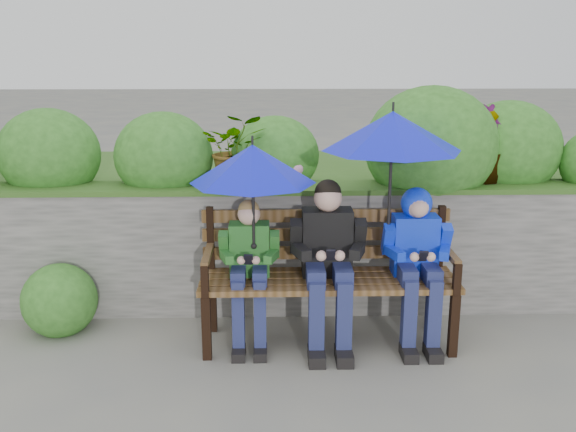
{
  "coord_description": "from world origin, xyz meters",
  "views": [
    {
      "loc": [
        -0.11,
        -4.2,
        2.08
      ],
      "look_at": [
        0.0,
        0.1,
        0.95
      ],
      "focal_mm": 40.0,
      "sensor_mm": 36.0,
      "label": 1
    }
  ],
  "objects_px": {
    "boy_middle": "(328,256)",
    "umbrella_right": "(392,131)",
    "umbrella_left": "(253,164)",
    "boy_right": "(417,252)",
    "park_bench": "(328,268)",
    "boy_left": "(249,264)"
  },
  "relations": [
    {
      "from": "boy_left",
      "to": "umbrella_right",
      "type": "distance_m",
      "value": 1.35
    },
    {
      "from": "boy_left",
      "to": "boy_right",
      "type": "bearing_deg",
      "value": 0.23
    },
    {
      "from": "boy_left",
      "to": "umbrella_left",
      "type": "xyz_separation_m",
      "value": [
        0.03,
        0.01,
        0.71
      ]
    },
    {
      "from": "umbrella_right",
      "to": "boy_middle",
      "type": "bearing_deg",
      "value": -173.69
    },
    {
      "from": "boy_right",
      "to": "umbrella_left",
      "type": "xyz_separation_m",
      "value": [
        -1.15,
        0.01,
        0.64
      ]
    },
    {
      "from": "boy_left",
      "to": "umbrella_left",
      "type": "relative_size",
      "value": 1.21
    },
    {
      "from": "park_bench",
      "to": "boy_right",
      "type": "relative_size",
      "value": 1.61
    },
    {
      "from": "umbrella_left",
      "to": "umbrella_right",
      "type": "relative_size",
      "value": 0.87
    },
    {
      "from": "park_bench",
      "to": "umbrella_right",
      "type": "height_order",
      "value": "umbrella_right"
    },
    {
      "from": "park_bench",
      "to": "boy_left",
      "type": "xyz_separation_m",
      "value": [
        -0.56,
        -0.08,
        0.06
      ]
    },
    {
      "from": "boy_middle",
      "to": "umbrella_left",
      "type": "height_order",
      "value": "umbrella_left"
    },
    {
      "from": "boy_middle",
      "to": "umbrella_right",
      "type": "bearing_deg",
      "value": 6.31
    },
    {
      "from": "park_bench",
      "to": "boy_middle",
      "type": "bearing_deg",
      "value": -93.59
    },
    {
      "from": "boy_middle",
      "to": "boy_right",
      "type": "height_order",
      "value": "boy_middle"
    },
    {
      "from": "park_bench",
      "to": "boy_middle",
      "type": "xyz_separation_m",
      "value": [
        -0.01,
        -0.09,
        0.12
      ]
    },
    {
      "from": "boy_right",
      "to": "umbrella_left",
      "type": "relative_size",
      "value": 1.3
    },
    {
      "from": "boy_middle",
      "to": "boy_right",
      "type": "xyz_separation_m",
      "value": [
        0.63,
        0.02,
        0.01
      ]
    },
    {
      "from": "park_bench",
      "to": "umbrella_left",
      "type": "distance_m",
      "value": 0.94
    },
    {
      "from": "park_bench",
      "to": "boy_right",
      "type": "distance_m",
      "value": 0.64
    },
    {
      "from": "boy_left",
      "to": "boy_right",
      "type": "relative_size",
      "value": 0.93
    },
    {
      "from": "park_bench",
      "to": "boy_left",
      "type": "height_order",
      "value": "boy_left"
    },
    {
      "from": "boy_left",
      "to": "boy_middle",
      "type": "bearing_deg",
      "value": -1.5
    }
  ]
}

